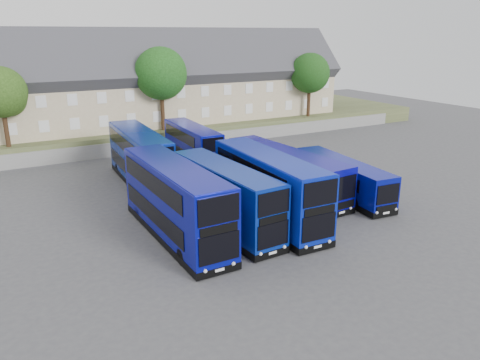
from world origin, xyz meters
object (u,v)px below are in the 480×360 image
object	(u,v)px
coach_east_a	(285,173)
tree_mid	(162,75)
tree_west	(3,94)
tree_far	(314,67)
tree_east	(310,75)
dd_front_mid	(225,198)
dd_front_left	(176,203)

from	to	relation	value
coach_east_a	tree_mid	bearing A→B (deg)	93.76
coach_east_a	tree_mid	xyz separation A→B (m)	(-2.87, 20.23, 6.33)
tree_west	tree_far	distance (m)	42.58
tree_east	dd_front_mid	bearing A→B (deg)	-136.08
tree_mid	tree_far	xyz separation A→B (m)	(26.00, 6.50, -0.34)
tree_west	tree_east	bearing A→B (deg)	0.00
coach_east_a	tree_east	xyz separation A→B (m)	(17.13, 19.73, 5.65)
tree_west	tree_mid	world-z (taller)	tree_mid
tree_east	coach_east_a	bearing A→B (deg)	-130.96
dd_front_mid	tree_east	xyz separation A→B (m)	(24.71, 23.80, 5.28)
dd_front_left	tree_far	distance (m)	46.10
dd_front_left	tree_west	xyz separation A→B (m)	(-7.90, 23.55, 4.71)
dd_front_mid	tree_far	xyz separation A→B (m)	(30.71, 30.80, 5.62)
tree_west	tree_far	bearing A→B (deg)	9.46
dd_front_mid	tree_mid	world-z (taller)	tree_mid
tree_west	dd_front_left	bearing A→B (deg)	-71.45
tree_west	tree_far	size ratio (longest dim) A/B	0.88
tree_far	dd_front_left	bearing A→B (deg)	-138.13
coach_east_a	tree_east	size ratio (longest dim) A/B	1.61
coach_east_a	dd_front_left	bearing A→B (deg)	-165.08
coach_east_a	tree_mid	distance (m)	21.39
tree_mid	dd_front_left	bearing A→B (deg)	-108.60
tree_mid	tree_far	world-z (taller)	tree_mid
tree_west	tree_east	size ratio (longest dim) A/B	0.94
dd_front_left	tree_west	bearing A→B (deg)	107.61
dd_front_mid	coach_east_a	size ratio (longest dim) A/B	0.83
tree_east	tree_mid	bearing A→B (deg)	178.57
dd_front_left	coach_east_a	size ratio (longest dim) A/B	0.91
tree_mid	tree_far	size ratio (longest dim) A/B	1.06
dd_front_left	dd_front_mid	xyz separation A→B (m)	(3.38, -0.24, -0.23)
tree_east	tree_far	size ratio (longest dim) A/B	0.94
dd_front_left	coach_east_a	xyz separation A→B (m)	(10.97, 3.83, -0.60)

